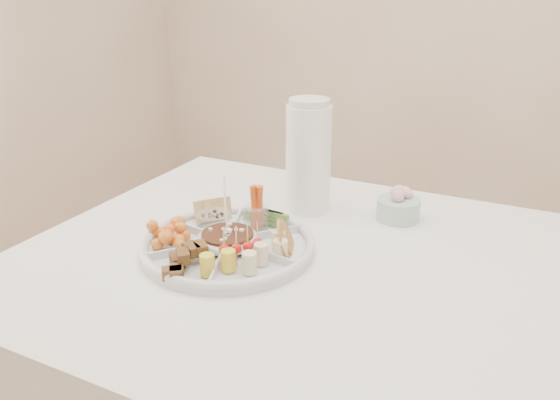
% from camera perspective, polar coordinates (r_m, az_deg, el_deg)
% --- Properties ---
extents(party_tray, '(0.44, 0.44, 0.04)m').
position_cam_1_polar(party_tray, '(1.22, -5.47, -4.43)').
color(party_tray, silver).
rests_on(party_tray, dining_table).
extents(bean_dip, '(0.13, 0.13, 0.04)m').
position_cam_1_polar(bean_dip, '(1.22, -5.49, -4.11)').
color(bean_dip, '#4C251C').
rests_on(bean_dip, party_tray).
extents(tortillas, '(0.12, 0.12, 0.06)m').
position_cam_1_polar(tortillas, '(1.19, 0.64, -3.82)').
color(tortillas, tan).
rests_on(tortillas, party_tray).
extents(carrot_cucumber, '(0.14, 0.14, 0.11)m').
position_cam_1_polar(carrot_cucumber, '(1.29, -1.75, -0.71)').
color(carrot_cucumber, '#D7541E').
rests_on(carrot_cucumber, party_tray).
extents(pita_raisins, '(0.13, 0.13, 0.06)m').
position_cam_1_polar(pita_raisins, '(1.32, -7.33, -1.28)').
color(pita_raisins, tan).
rests_on(pita_raisins, party_tray).
extents(cherries, '(0.14, 0.14, 0.05)m').
position_cam_1_polar(cherries, '(1.24, -11.39, -3.52)').
color(cherries, '#CB7036').
rests_on(cherries, party_tray).
extents(granola_chunks, '(0.13, 0.13, 0.05)m').
position_cam_1_polar(granola_chunks, '(1.13, -9.86, -6.16)').
color(granola_chunks, '#412F18').
rests_on(granola_chunks, party_tray).
extents(banana_tomato, '(0.11, 0.11, 0.08)m').
position_cam_1_polar(banana_tomato, '(1.09, -3.33, -5.52)').
color(banana_tomato, '#F7D667').
rests_on(banana_tomato, party_tray).
extents(cup_stack, '(0.10, 0.10, 0.23)m').
position_cam_1_polar(cup_stack, '(1.39, 3.19, 3.20)').
color(cup_stack, white).
rests_on(cup_stack, dining_table).
extents(thermos, '(0.13, 0.13, 0.30)m').
position_cam_1_polar(thermos, '(1.39, 2.98, 4.70)').
color(thermos, white).
rests_on(thermos, dining_table).
extents(flower_bowl, '(0.12, 0.12, 0.08)m').
position_cam_1_polar(flower_bowl, '(1.40, 12.30, -0.44)').
color(flower_bowl, '#90B29E').
rests_on(flower_bowl, dining_table).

